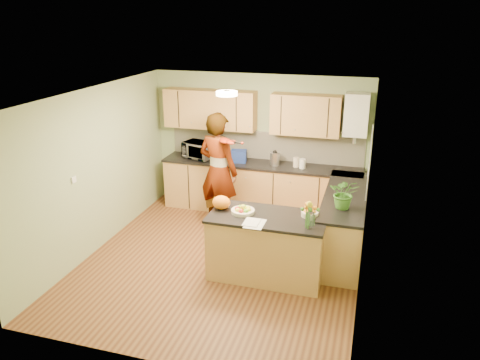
# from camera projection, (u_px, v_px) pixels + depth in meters

# --- Properties ---
(floor) EXTENTS (4.50, 4.50, 0.00)m
(floor) POSITION_uv_depth(u_px,v_px,m) (222.00, 260.00, 7.03)
(floor) COLOR #552D18
(floor) RESTS_ON ground
(ceiling) EXTENTS (4.00, 4.50, 0.02)m
(ceiling) POSITION_uv_depth(u_px,v_px,m) (220.00, 94.00, 6.18)
(ceiling) COLOR silver
(ceiling) RESTS_ON wall_back
(wall_back) EXTENTS (4.00, 0.02, 2.50)m
(wall_back) POSITION_uv_depth(u_px,v_px,m) (260.00, 142.00, 8.64)
(wall_back) COLOR #97AC7B
(wall_back) RESTS_ON floor
(wall_front) EXTENTS (4.00, 0.02, 2.50)m
(wall_front) POSITION_uv_depth(u_px,v_px,m) (148.00, 259.00, 4.58)
(wall_front) COLOR #97AC7B
(wall_front) RESTS_ON floor
(wall_left) EXTENTS (0.02, 4.50, 2.50)m
(wall_left) POSITION_uv_depth(u_px,v_px,m) (97.00, 170.00, 7.14)
(wall_left) COLOR #97AC7B
(wall_left) RESTS_ON floor
(wall_right) EXTENTS (0.02, 4.50, 2.50)m
(wall_right) POSITION_uv_depth(u_px,v_px,m) (367.00, 198.00, 6.08)
(wall_right) COLOR #97AC7B
(wall_right) RESTS_ON floor
(back_counter) EXTENTS (3.64, 0.62, 0.94)m
(back_counter) POSITION_uv_depth(u_px,v_px,m) (260.00, 188.00, 8.60)
(back_counter) COLOR #B47E48
(back_counter) RESTS_ON floor
(right_counter) EXTENTS (0.62, 2.24, 0.94)m
(right_counter) POSITION_uv_depth(u_px,v_px,m) (344.00, 223.00, 7.19)
(right_counter) COLOR #B47E48
(right_counter) RESTS_ON floor
(splashback) EXTENTS (3.60, 0.02, 0.52)m
(splashback) POSITION_uv_depth(u_px,v_px,m) (265.00, 146.00, 8.61)
(splashback) COLOR silver
(splashback) RESTS_ON back_counter
(upper_cabinets) EXTENTS (3.20, 0.34, 0.70)m
(upper_cabinets) POSITION_uv_depth(u_px,v_px,m) (248.00, 111.00, 8.33)
(upper_cabinets) COLOR #B47E48
(upper_cabinets) RESTS_ON wall_back
(boiler) EXTENTS (0.40, 0.30, 0.86)m
(boiler) POSITION_uv_depth(u_px,v_px,m) (356.00, 115.00, 7.82)
(boiler) COLOR white
(boiler) RESTS_ON wall_back
(window_right) EXTENTS (0.01, 1.30, 1.05)m
(window_right) POSITION_uv_depth(u_px,v_px,m) (370.00, 162.00, 6.52)
(window_right) COLOR white
(window_right) RESTS_ON wall_right
(light_switch) EXTENTS (0.02, 0.09, 0.09)m
(light_switch) POSITION_uv_depth(u_px,v_px,m) (74.00, 180.00, 6.57)
(light_switch) COLOR white
(light_switch) RESTS_ON wall_left
(ceiling_lamp) EXTENTS (0.30, 0.30, 0.07)m
(ceiling_lamp) POSITION_uv_depth(u_px,v_px,m) (227.00, 93.00, 6.47)
(ceiling_lamp) COLOR #FFEABF
(ceiling_lamp) RESTS_ON ceiling
(peninsula_island) EXTENTS (1.60, 0.82, 0.92)m
(peninsula_island) POSITION_uv_depth(u_px,v_px,m) (267.00, 246.00, 6.50)
(peninsula_island) COLOR #B47E48
(peninsula_island) RESTS_ON floor
(fruit_dish) EXTENTS (0.32, 0.32, 0.11)m
(fruit_dish) POSITION_uv_depth(u_px,v_px,m) (243.00, 210.00, 6.42)
(fruit_dish) COLOR beige
(fruit_dish) RESTS_ON peninsula_island
(orange_bowl) EXTENTS (0.23, 0.23, 0.14)m
(orange_bowl) POSITION_uv_depth(u_px,v_px,m) (310.00, 212.00, 6.32)
(orange_bowl) COLOR beige
(orange_bowl) RESTS_ON peninsula_island
(flower_vase) EXTENTS (0.23, 0.23, 0.43)m
(flower_vase) POSITION_uv_depth(u_px,v_px,m) (311.00, 206.00, 5.93)
(flower_vase) COLOR silver
(flower_vase) RESTS_ON peninsula_island
(orange_bag) EXTENTS (0.29, 0.25, 0.19)m
(orange_bag) POSITION_uv_depth(u_px,v_px,m) (221.00, 202.00, 6.54)
(orange_bag) COLOR orange
(orange_bag) RESTS_ON peninsula_island
(papers) EXTENTS (0.24, 0.33, 0.01)m
(papers) POSITION_uv_depth(u_px,v_px,m) (255.00, 224.00, 6.10)
(papers) COLOR silver
(papers) RESTS_ON peninsula_island
(violinist) EXTENTS (0.84, 0.68, 2.01)m
(violinist) POSITION_uv_depth(u_px,v_px,m) (218.00, 171.00, 7.84)
(violinist) COLOR #E7B58D
(violinist) RESTS_ON floor
(violin) EXTENTS (0.62, 0.54, 0.16)m
(violin) POSITION_uv_depth(u_px,v_px,m) (225.00, 141.00, 7.38)
(violin) COLOR #581305
(violin) RESTS_ON violinist
(microwave) EXTENTS (0.63, 0.51, 0.30)m
(microwave) POSITION_uv_depth(u_px,v_px,m) (199.00, 150.00, 8.72)
(microwave) COLOR white
(microwave) RESTS_ON back_counter
(blue_box) EXTENTS (0.30, 0.25, 0.22)m
(blue_box) POSITION_uv_depth(u_px,v_px,m) (239.00, 156.00, 8.50)
(blue_box) COLOR navy
(blue_box) RESTS_ON back_counter
(kettle) EXTENTS (0.17, 0.17, 0.32)m
(kettle) POSITION_uv_depth(u_px,v_px,m) (275.00, 158.00, 8.32)
(kettle) COLOR silver
(kettle) RESTS_ON back_counter
(jar_cream) EXTENTS (0.13, 0.13, 0.17)m
(jar_cream) POSITION_uv_depth(u_px,v_px,m) (296.00, 162.00, 8.24)
(jar_cream) COLOR beige
(jar_cream) RESTS_ON back_counter
(jar_white) EXTENTS (0.15, 0.15, 0.17)m
(jar_white) POSITION_uv_depth(u_px,v_px,m) (302.00, 164.00, 8.16)
(jar_white) COLOR white
(jar_white) RESTS_ON back_counter
(potted_plant) EXTENTS (0.41, 0.35, 0.45)m
(potted_plant) POSITION_uv_depth(u_px,v_px,m) (345.00, 193.00, 6.46)
(potted_plant) COLOR #3D7928
(potted_plant) RESTS_ON right_counter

